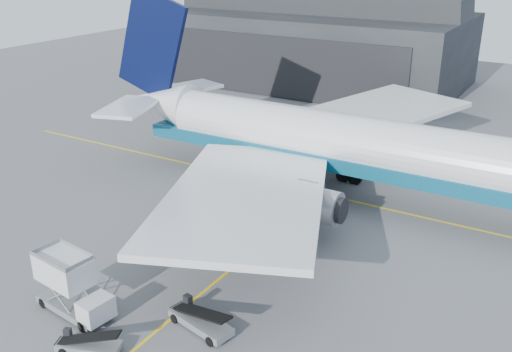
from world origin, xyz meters
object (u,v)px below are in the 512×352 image
Objects in this scene: airliner at (338,143)px; catering_truck at (71,286)px; belt_loader_a at (88,345)px; pushback_tug at (273,220)px; belt_loader_b at (200,320)px.

catering_truck is (-7.25, -26.90, -3.30)m from airliner.
airliner is 29.90m from belt_loader_a.
pushback_tug is 15.11m from belt_loader_b.
pushback_tug is 0.96× the size of belt_loader_a.
airliner is 8.91× the size of catering_truck.
airliner is at bearing 104.78° from belt_loader_b.
catering_truck is 8.92m from belt_loader_b.
belt_loader_a is (3.81, -2.40, -1.57)m from catering_truck.
belt_loader_b is at bearing 28.72° from belt_loader_a.
belt_loader_b is (8.30, 2.91, -1.47)m from catering_truck.
catering_truck is at bearing -93.81° from pushback_tug.
belt_loader_b is (2.96, -14.82, -0.05)m from pushback_tug.
airliner reaches higher than catering_truck.
catering_truck is 1.21× the size of belt_loader_b.
pushback_tug is at bearing -101.73° from airliner.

